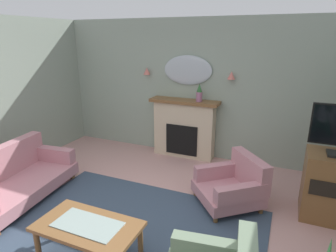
{
  "coord_description": "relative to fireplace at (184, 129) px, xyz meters",
  "views": [
    {
      "loc": [
        1.62,
        -2.29,
        2.32
      ],
      "look_at": [
        -0.13,
        1.77,
        0.94
      ],
      "focal_mm": 30.54,
      "sensor_mm": 36.0,
      "label": 1
    }
  ],
  "objects": [
    {
      "name": "floor",
      "position": [
        0.22,
        -2.8,
        -0.62
      ],
      "size": [
        6.75,
        6.94,
        0.1
      ],
      "primitive_type": "cube",
      "color": "#C6938E",
      "rests_on": "ground"
    },
    {
      "name": "wall_back",
      "position": [
        0.22,
        0.22,
        0.76
      ],
      "size": [
        6.75,
        0.1,
        2.67
      ],
      "primitive_type": "cube",
      "color": "#93A393",
      "rests_on": "ground"
    },
    {
      "name": "patterned_rug",
      "position": [
        0.22,
        -2.6,
        -0.56
      ],
      "size": [
        3.2,
        2.4,
        0.01
      ],
      "primitive_type": "cube",
      "color": "#38475B",
      "rests_on": "ground"
    },
    {
      "name": "fireplace",
      "position": [
        0.0,
        0.0,
        0.0
      ],
      "size": [
        1.36,
        0.36,
        1.16
      ],
      "color": "beige",
      "rests_on": "ground"
    },
    {
      "name": "mantel_vase_left",
      "position": [
        0.3,
        -0.03,
        0.75
      ],
      "size": [
        0.12,
        0.12,
        0.34
      ],
      "color": "#9E6084",
      "rests_on": "fireplace"
    },
    {
      "name": "wall_mirror",
      "position": [
        -0.0,
        0.14,
        1.14
      ],
      "size": [
        0.96,
        0.06,
        0.56
      ],
      "primitive_type": "ellipsoid",
      "color": "#B2BCC6"
    },
    {
      "name": "wall_sconce_left",
      "position": [
        -0.85,
        0.09,
        1.09
      ],
      "size": [
        0.14,
        0.14,
        0.14
      ],
      "primitive_type": "cone",
      "color": "#D17066"
    },
    {
      "name": "wall_sconce_right",
      "position": [
        0.85,
        0.09,
        1.09
      ],
      "size": [
        0.14,
        0.14,
        0.14
      ],
      "primitive_type": "cone",
      "color": "#D17066"
    },
    {
      "name": "coffee_table",
      "position": [
        0.06,
        -3.08,
        -0.19
      ],
      "size": [
        1.1,
        0.6,
        0.45
      ],
      "color": "brown",
      "rests_on": "ground"
    },
    {
      "name": "floral_couch",
      "position": [
        -1.76,
        -2.5,
        -0.25
      ],
      "size": [
        1.05,
        1.8,
        0.76
      ],
      "color": "#B77A84",
      "rests_on": "ground"
    },
    {
      "name": "armchair_beside_couch",
      "position": [
        1.26,
        -1.37,
        -0.27
      ],
      "size": [
        1.14,
        1.14,
        0.71
      ],
      "color": "#B77A84",
      "rests_on": "ground"
    },
    {
      "name": "tv_cabinet",
      "position": [
        2.55,
        -1.19,
        -0.12
      ],
      "size": [
        0.8,
        0.57,
        0.9
      ],
      "color": "brown",
      "rests_on": "ground"
    }
  ]
}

